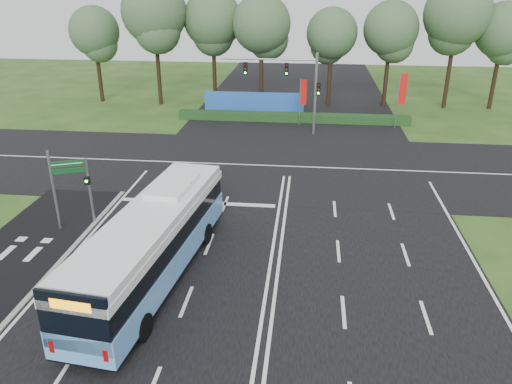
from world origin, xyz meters
TOP-DOWN VIEW (x-y plane):
  - ground at (0.00, 0.00)m, footprint 120.00×120.00m
  - road_main at (0.00, 0.00)m, footprint 20.00×120.00m
  - road_cross at (0.00, 12.00)m, footprint 120.00×14.00m
  - bike_path at (-12.50, -3.00)m, footprint 5.00×18.00m
  - kerb_strip at (-10.10, -3.00)m, footprint 0.25×18.00m
  - city_bus at (-5.11, -3.33)m, footprint 4.08×12.95m
  - pedestrian_signal at (-10.20, 1.72)m, footprint 0.35×0.43m
  - street_sign at (-11.40, 0.95)m, footprint 1.64×0.76m
  - banner_flag_mid at (0.88, 23.46)m, footprint 0.63×0.13m
  - banner_flag_right at (9.64, 23.21)m, footprint 0.74×0.21m
  - traffic_light_gantry at (0.21, 20.50)m, footprint 8.41×0.28m
  - hedge at (0.00, 24.50)m, footprint 22.00×1.20m
  - blue_hoarding at (-4.00, 27.00)m, footprint 10.00×0.30m
  - eucalyptus_row at (-0.01, 31.32)m, footprint 47.29×8.32m

SIDE VIEW (x-z plane):
  - ground at x=0.00m, z-range 0.00..0.00m
  - road_main at x=0.00m, z-range 0.00..0.04m
  - road_cross at x=0.00m, z-range 0.00..0.05m
  - bike_path at x=-12.50m, z-range 0.00..0.06m
  - kerb_strip at x=-10.10m, z-range 0.00..0.12m
  - hedge at x=0.00m, z-range 0.00..0.80m
  - blue_hoarding at x=-4.00m, z-range 0.00..2.20m
  - city_bus at x=-5.11m, z-range 0.01..3.67m
  - pedestrian_signal at x=-10.20m, z-range 0.18..4.01m
  - street_sign at x=-11.40m, z-range 0.55..5.07m
  - banner_flag_mid at x=0.88m, z-range 0.67..4.98m
  - banner_flag_right at x=9.64m, z-range 0.75..5.81m
  - traffic_light_gantry at x=0.21m, z-range 1.16..8.16m
  - eucalyptus_row at x=-0.01m, z-range 2.12..14.96m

